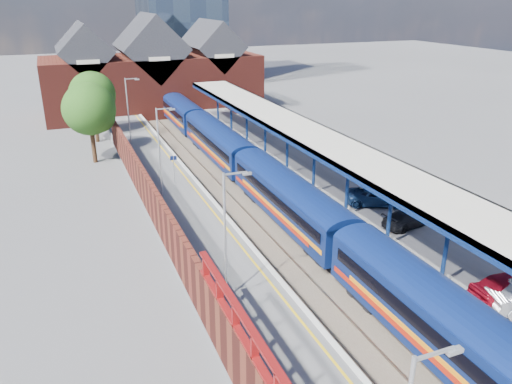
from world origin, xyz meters
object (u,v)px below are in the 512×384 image
train (249,164)px  lamp_post_c (161,146)px  lamp_post_b (228,230)px  parked_car_red (512,287)px  parked_car_dark (408,218)px  parked_car_blue (377,196)px  lamp_post_d (129,107)px  platform_sign (174,165)px

train → lamp_post_c: 8.48m
lamp_post_b → parked_car_red: size_ratio=1.56×
lamp_post_c → parked_car_red: lamp_post_c is taller
parked_car_red → lamp_post_c: bearing=37.2°
parked_car_dark → parked_car_blue: (0.27, 4.11, 0.07)m
lamp_post_c → lamp_post_d: (0.00, 16.00, 0.00)m
lamp_post_d → parked_car_dark: 31.86m
platform_sign → parked_car_red: platform_sign is taller
parked_car_blue → parked_car_dark: bearing=-158.9°
train → lamp_post_c: (-7.86, -1.40, 2.87)m
parked_car_dark → train: bearing=16.1°
train → parked_car_dark: 15.11m
lamp_post_b → parked_car_dark: (14.37, 3.77, -3.40)m
lamp_post_d → platform_sign: (1.36, -14.00, -2.30)m
lamp_post_c → parked_car_blue: (14.65, -8.11, -3.34)m
parked_car_red → parked_car_dark: size_ratio=1.11×
platform_sign → parked_car_dark: platform_sign is taller
train → platform_sign: (-6.49, 0.60, 0.57)m
parked_car_red → train: bearing=19.0°
train → parked_car_blue: train is taller
platform_sign → lamp_post_c: bearing=-124.3°
train → parked_car_red: train is taller
lamp_post_b → lamp_post_d: 32.00m
parked_car_red → parked_car_blue: (1.07, 13.54, -0.11)m
lamp_post_d → train: bearing=-61.7°
platform_sign → parked_car_red: bearing=-62.7°
lamp_post_b → lamp_post_d: size_ratio=1.00×
parked_car_dark → parked_car_blue: size_ratio=0.86×
parked_car_dark → platform_sign: bearing=33.0°
lamp_post_b → parked_car_red: 15.06m
parked_car_red → lamp_post_d: bearing=24.9°
train → parked_car_dark: size_ratio=16.26×
train → lamp_post_d: (-7.86, 14.60, 2.87)m
parked_car_red → parked_car_dark: bearing=0.2°
parked_car_dark → parked_car_red: bearing=165.7°
parked_car_red → parked_car_blue: bearing=0.5°
lamp_post_c → parked_car_red: (13.58, -21.65, -3.23)m
train → parked_car_blue: 11.70m
lamp_post_c → parked_car_blue: size_ratio=1.48×
lamp_post_c → platform_sign: size_ratio=2.80×
lamp_post_d → parked_car_dark: size_ratio=1.73×
lamp_post_d → parked_car_blue: size_ratio=1.48×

